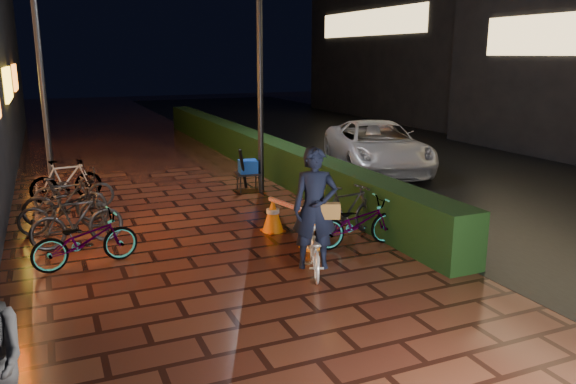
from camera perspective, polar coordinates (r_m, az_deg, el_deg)
name	(u,v)px	position (r m, az deg, el deg)	size (l,w,h in m)	color
ground	(229,263)	(9.48, -6.01, -7.20)	(80.00, 80.00, 0.00)	#381911
asphalt_road	(460,167)	(18.08, 17.06, 2.41)	(11.00, 60.00, 0.01)	black
hedge	(252,149)	(17.72, -3.64, 4.41)	(0.70, 20.00, 1.00)	black
van	(377,146)	(17.01, 9.01, 4.63)	(2.39, 5.18, 1.44)	#B9B9BE
lamp_post_hedge	(260,72)	(14.05, -2.87, 12.12)	(0.52, 0.18, 5.41)	black
lamp_post_sf	(41,73)	(15.52, -23.80, 11.02)	(0.50, 0.25, 5.34)	black
cyclist	(315,228)	(8.78, 2.71, -3.65)	(0.98, 1.50, 2.04)	silver
traffic_barrier	(292,222)	(10.49, 0.42, -3.08)	(0.73, 1.67, 0.68)	#D6630B
cart_assembly	(248,168)	(14.22, -4.12, 2.41)	(0.68, 0.63, 1.14)	black
parked_bikes_storefront	(71,205)	(12.00, -21.15, -1.22)	(2.02, 5.46, 0.99)	black
parked_bikes_hedge	(353,217)	(10.42, 6.58, -2.55)	(1.82, 1.26, 0.99)	black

